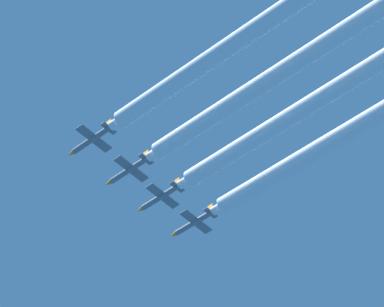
% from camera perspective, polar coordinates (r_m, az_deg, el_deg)
% --- Properties ---
extents(jet_far_left, '(8.72, 12.70, 3.05)m').
position_cam_1_polar(jet_far_left, '(226.41, -5.22, 0.69)').
color(jet_far_left, slate).
extents(jet_inner_left, '(8.72, 12.70, 3.05)m').
position_cam_1_polar(jet_inner_left, '(231.68, -3.29, -0.87)').
color(jet_inner_left, slate).
extents(jet_center, '(8.72, 12.70, 3.05)m').
position_cam_1_polar(jet_center, '(237.35, -1.68, -2.28)').
color(jet_center, slate).
extents(jet_inner_right, '(8.72, 12.70, 3.05)m').
position_cam_1_polar(jet_inner_right, '(242.97, 0.05, -3.60)').
color(jet_inner_right, slate).
extents(smoke_trail_far_left, '(3.74, 66.31, 3.74)m').
position_cam_1_polar(smoke_trail_far_left, '(208.86, 2.40, 5.81)').
color(smoke_trail_far_left, white).
extents(smoke_trail_inner_left, '(3.74, 66.59, 3.74)m').
position_cam_1_polar(smoke_trail_inner_left, '(214.47, 4.31, 4.00)').
color(smoke_trail_inner_left, white).
extents(smoke_trail_center, '(3.74, 70.92, 3.74)m').
position_cam_1_polar(smoke_trail_center, '(219.71, 6.30, 2.63)').
color(smoke_trail_center, white).
extents(smoke_trail_inner_right, '(3.74, 67.54, 3.74)m').
position_cam_1_polar(smoke_trail_inner_right, '(226.37, 7.61, 0.88)').
color(smoke_trail_inner_right, white).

